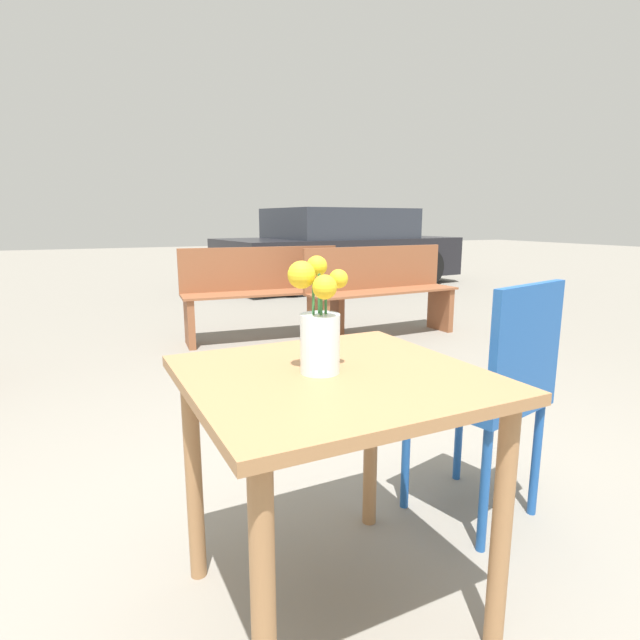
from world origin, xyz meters
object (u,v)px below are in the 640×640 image
object	(u,v)px
bench_near	(380,289)
bench_middle	(264,290)
table_front	(333,415)
flower_vase	(319,329)
cafe_chair	(495,386)
parked_car	(339,249)

from	to	relation	value
bench_near	bench_middle	distance (m)	1.10
table_front	flower_vase	world-z (taller)	flower_vase
table_front	cafe_chair	distance (m)	0.73
flower_vase	bench_near	world-z (taller)	flower_vase
flower_vase	cafe_chair	bearing A→B (deg)	10.06
parked_car	bench_near	bearing A→B (deg)	-111.26
bench_middle	parked_car	world-z (taller)	parked_car
bench_middle	parked_car	size ratio (longest dim) A/B	0.36
bench_near	bench_middle	world-z (taller)	same
parked_car	table_front	bearing A→B (deg)	-117.08
table_front	bench_near	xyz separation A→B (m)	(1.92, 2.90, -0.13)
bench_near	parked_car	world-z (taller)	parked_car
bench_middle	flower_vase	bearing A→B (deg)	-105.93
flower_vase	cafe_chair	xyz separation A→B (m)	(0.75, 0.13, -0.30)
parked_car	bench_middle	bearing A→B (deg)	-126.89
bench_near	bench_middle	xyz separation A→B (m)	(-1.03, 0.37, -0.00)
flower_vase	parked_car	xyz separation A→B (m)	(3.37, 6.50, -0.22)
cafe_chair	bench_middle	xyz separation A→B (m)	(0.18, 3.12, -0.07)
cafe_chair	parked_car	size ratio (longest dim) A/B	0.21
bench_near	parked_car	size ratio (longest dim) A/B	0.37
table_front	bench_near	bearing A→B (deg)	56.42
table_front	flower_vase	xyz separation A→B (m)	(-0.04, 0.01, 0.23)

